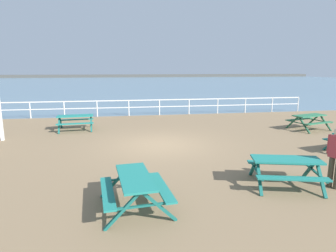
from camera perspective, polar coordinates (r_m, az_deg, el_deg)
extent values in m
cube|color=#846B4C|center=(12.25, -1.62, -4.12)|extent=(30.00, 24.00, 0.20)
cube|color=slate|center=(64.55, -8.14, 8.46)|extent=(142.00, 90.00, 0.01)
cube|color=#4C4C47|center=(107.51, -8.75, 9.57)|extent=(142.00, 6.00, 1.80)
cube|color=white|center=(19.63, -4.76, 5.14)|extent=(23.00, 0.06, 0.06)
cube|color=white|center=(19.69, -4.74, 3.77)|extent=(23.00, 0.05, 0.05)
cylinder|color=white|center=(20.44, -25.66, 2.82)|extent=(0.07, 0.07, 1.05)
cylinder|color=white|center=(19.96, -19.88, 3.08)|extent=(0.07, 0.07, 1.05)
cylinder|color=white|center=(19.69, -13.88, 3.32)|extent=(0.07, 0.07, 1.05)
cylinder|color=white|center=(19.64, -7.78, 3.53)|extent=(0.07, 0.07, 1.05)
cylinder|color=white|center=(19.81, -1.71, 3.70)|extent=(0.07, 0.07, 1.05)
cylinder|color=white|center=(20.19, 4.19, 3.82)|extent=(0.07, 0.07, 1.05)
cylinder|color=white|center=(20.78, 9.81, 3.90)|extent=(0.07, 0.07, 1.05)
cylinder|color=white|center=(21.56, 15.08, 3.94)|extent=(0.07, 0.07, 1.05)
cylinder|color=white|center=(22.51, 19.94, 3.95)|extent=(0.07, 0.07, 1.05)
cylinder|color=white|center=(23.60, 24.38, 3.93)|extent=(0.07, 0.07, 1.05)
cube|color=#1E7A70|center=(6.66, -6.58, -10.03)|extent=(0.87, 1.86, 0.05)
cube|color=#1E7A70|center=(6.73, -11.88, -12.77)|extent=(0.43, 1.82, 0.04)
cube|color=#1E7A70|center=(6.89, -1.30, -11.92)|extent=(0.43, 1.82, 0.04)
cube|color=#165B54|center=(7.49, -10.31, -10.77)|extent=(0.80, 0.16, 0.79)
cube|color=#165B54|center=(7.57, -4.56, -10.35)|extent=(0.80, 0.16, 0.79)
cube|color=#165B54|center=(7.50, -7.43, -10.25)|extent=(1.50, 0.21, 0.04)
cube|color=#165B54|center=(6.07, -8.99, -16.22)|extent=(0.80, 0.16, 0.79)
cube|color=#165B54|center=(6.18, -1.80, -15.56)|extent=(0.80, 0.16, 0.79)
cube|color=#165B54|center=(6.09, -5.36, -15.54)|extent=(1.50, 0.21, 0.04)
cube|color=#1E7A70|center=(15.66, -17.91, 1.93)|extent=(1.85, 0.85, 0.05)
cube|color=#1E7A70|center=(16.32, -17.73, 1.24)|extent=(1.82, 0.41, 0.04)
cube|color=#1E7A70|center=(15.10, -17.97, 0.44)|extent=(1.82, 0.41, 0.04)
cube|color=#165B54|center=(16.07, -14.98, 0.96)|extent=(0.15, 0.80, 0.79)
cube|color=#165B54|center=(15.33, -15.00, 0.47)|extent=(0.15, 0.80, 0.79)
cube|color=#165B54|center=(15.69, -15.00, 0.88)|extent=(0.19, 1.50, 0.04)
cube|color=#165B54|center=(16.16, -20.52, 0.68)|extent=(0.15, 0.80, 0.79)
cube|color=#165B54|center=(15.43, -20.79, 0.18)|extent=(0.15, 0.80, 0.79)
cube|color=#165B54|center=(15.79, -20.66, 0.60)|extent=(0.19, 1.50, 0.04)
cube|color=#286B47|center=(16.76, 26.24, 1.89)|extent=(1.92, 1.15, 0.05)
cube|color=#286B47|center=(17.20, 24.57, 1.23)|extent=(1.81, 0.72, 0.04)
cube|color=#286B47|center=(16.43, 27.81, 0.52)|extent=(1.81, 0.72, 0.04)
cube|color=#1E5035|center=(17.65, 26.80, 1.03)|extent=(0.29, 0.79, 0.79)
cube|color=#1E5035|center=(17.20, 28.74, 0.61)|extent=(0.29, 0.79, 0.79)
cube|color=#1E5035|center=(17.42, 27.77, 0.97)|extent=(0.45, 1.46, 0.04)
cube|color=#1E5035|center=(16.47, 23.40, 0.66)|extent=(0.29, 0.79, 0.79)
cube|color=#1E5035|center=(15.99, 25.38, 0.19)|extent=(0.29, 0.79, 0.79)
cube|color=#1E5035|center=(16.22, 24.39, 0.58)|extent=(0.45, 1.46, 0.04)
cube|color=#1E7A70|center=(8.46, 22.44, -6.16)|extent=(1.92, 1.13, 0.05)
cube|color=#1E7A70|center=(9.11, 21.15, -6.80)|extent=(1.81, 0.71, 0.04)
cube|color=#1E7A70|center=(8.00, 23.58, -9.53)|extent=(1.81, 0.71, 0.04)
cube|color=#165B54|center=(9.16, 26.27, -7.62)|extent=(0.28, 0.79, 0.79)
cube|color=#165B54|center=(8.51, 28.07, -9.21)|extent=(0.28, 0.79, 0.79)
cube|color=#165B54|center=(8.82, 27.16, -8.11)|extent=(0.44, 1.47, 0.04)
cube|color=#165B54|center=(8.72, 16.58, -7.82)|extent=(0.28, 0.79, 0.79)
cube|color=#165B54|center=(8.03, 17.63, -9.57)|extent=(0.28, 0.79, 0.79)
cube|color=#165B54|center=(8.36, 17.10, -8.37)|extent=(0.44, 1.47, 0.04)
cube|color=#165B54|center=(12.68, 29.83, -2.91)|extent=(0.22, 0.79, 0.79)
cylinder|color=#4C4233|center=(9.03, 29.56, -7.87)|extent=(0.14, 0.14, 0.85)
cylinder|color=red|center=(8.90, 29.31, -3.13)|extent=(0.09, 0.09, 0.52)
cube|color=white|center=(14.66, -30.41, 2.27)|extent=(0.12, 0.12, 2.50)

